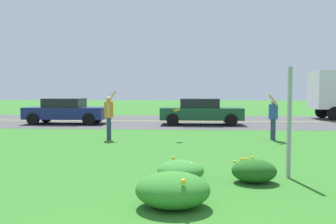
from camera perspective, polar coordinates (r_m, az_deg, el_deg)
name	(u,v)px	position (r m, az deg, el deg)	size (l,w,h in m)	color
ground_plane	(182,145)	(12.37, 2.27, -5.28)	(120.00, 120.00, 0.00)	#2D6B23
highway_strip	(186,121)	(21.99, 2.93, -1.47)	(120.00, 9.85, 0.01)	#424244
highway_center_stripe	(186,121)	(21.99, 2.93, -1.46)	(120.00, 0.16, 0.00)	yellow
daylily_clump_mid_left	(173,190)	(5.80, 0.77, -12.41)	(1.20, 1.06, 0.56)	#2D7526
daylily_clump_front_center	(181,171)	(7.45, 2.04, -9.40)	(0.97, 1.00, 0.46)	#337F2D
daylily_clump_front_right	(254,171)	(7.51, 13.68, -9.20)	(0.91, 0.75, 0.48)	#1E5619
sign_post_near_path	(289,123)	(7.96, 18.93, -1.65)	(0.07, 0.10, 2.37)	#93969B
person_thrower_orange_shirt	(109,114)	(13.72, -9.50, -0.26)	(0.43, 0.50, 1.89)	orange
person_catcher_blue_shirt	(273,115)	(13.98, 16.58, -0.52)	(0.43, 0.50, 1.77)	#2D4C9E
frisbee_orange	(176,110)	(13.33, 1.38, 0.31)	(0.27, 0.25, 0.15)	orange
car_navy_center_left	(66,111)	(20.98, -16.12, 0.18)	(4.50, 2.00, 1.45)	navy
car_dark_green_center_right	(201,111)	(19.74, 5.32, 0.10)	(4.50, 2.00, 1.45)	#194C2D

